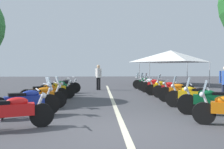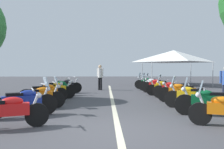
{
  "view_description": "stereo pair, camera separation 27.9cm",
  "coord_description": "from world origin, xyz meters",
  "views": [
    {
      "loc": [
        -5.61,
        0.58,
        1.5
      ],
      "look_at": [
        6.06,
        0.0,
        1.21
      ],
      "focal_mm": 37.91,
      "sensor_mm": 36.0,
      "label": 1
    },
    {
      "loc": [
        -5.61,
        0.31,
        1.5
      ],
      "look_at": [
        6.06,
        0.0,
        1.21
      ],
      "focal_mm": 37.91,
      "sensor_mm": 36.0,
      "label": 2
    }
  ],
  "objects": [
    {
      "name": "ground_plane",
      "position": [
        0.0,
        0.0,
        0.0
      ],
      "size": [
        80.0,
        80.0,
        0.0
      ],
      "primitive_type": "plane",
      "color": "#424247"
    },
    {
      "name": "lane_centre_stripe",
      "position": [
        5.29,
        0.0,
        0.0
      ],
      "size": [
        19.72,
        0.16,
        0.01
      ],
      "primitive_type": "cube",
      "color": "beige",
      "rests_on": "ground_plane"
    },
    {
      "name": "motorcycle_left_row_0",
      "position": [
        0.27,
        2.79,
        0.45
      ],
      "size": [
        0.97,
        2.05,
        0.98
      ],
      "rotation": [
        0.0,
        0.0,
        -1.21
      ],
      "color": "black",
      "rests_on": "ground_plane"
    },
    {
      "name": "motorcycle_left_row_1",
      "position": [
        1.77,
        2.88,
        0.48
      ],
      "size": [
        1.18,
        2.01,
        1.23
      ],
      "rotation": [
        0.0,
        0.0,
        -1.08
      ],
      "color": "black",
      "rests_on": "ground_plane"
    },
    {
      "name": "motorcycle_left_row_2",
      "position": [
        3.21,
        2.79,
        0.46
      ],
      "size": [
        0.92,
        1.91,
        1.21
      ],
      "rotation": [
        0.0,
        0.0,
        -1.21
      ],
      "color": "black",
      "rests_on": "ground_plane"
    },
    {
      "name": "motorcycle_left_row_3",
      "position": [
        4.56,
        2.94,
        0.46
      ],
      "size": [
        1.2,
        1.89,
        1.01
      ],
      "rotation": [
        0.0,
        0.0,
        -1.03
      ],
      "color": "black",
      "rests_on": "ground_plane"
    },
    {
      "name": "motorcycle_left_row_4",
      "position": [
        6.04,
        2.84,
        0.45
      ],
      "size": [
        1.07,
        2.01,
        0.99
      ],
      "rotation": [
        0.0,
        0.0,
        -1.15
      ],
      "color": "black",
      "rests_on": "ground_plane"
    },
    {
      "name": "motorcycle_left_row_5",
      "position": [
        7.42,
        2.92,
        0.45
      ],
      "size": [
        0.89,
        2.02,
        0.99
      ],
      "rotation": [
        0.0,
        0.0,
        -1.25
      ],
      "color": "black",
      "rests_on": "ground_plane"
    },
    {
      "name": "motorcycle_left_row_6",
      "position": [
        8.79,
        2.8,
        0.46
      ],
      "size": [
        0.89,
        2.05,
        1.01
      ],
      "rotation": [
        0.0,
        0.0,
        -1.26
      ],
      "color": "black",
      "rests_on": "ground_plane"
    },
    {
      "name": "motorcycle_right_row_1",
      "position": [
        1.72,
        -2.95,
        0.48
      ],
      "size": [
        0.94,
        2.12,
        1.22
      ],
      "rotation": [
        0.0,
        0.0,
        1.26
      ],
      "color": "black",
      "rests_on": "ground_plane"
    },
    {
      "name": "motorcycle_right_row_2",
      "position": [
        3.13,
        -2.88,
        0.47
      ],
      "size": [
        1.04,
        1.91,
        1.22
      ],
      "rotation": [
        0.0,
        0.0,
        1.13
      ],
      "color": "black",
      "rests_on": "ground_plane"
    },
    {
      "name": "motorcycle_right_row_3",
      "position": [
        4.64,
        -3.03,
        0.47
      ],
      "size": [
        1.02,
        2.07,
        1.02
      ],
      "rotation": [
        0.0,
        0.0,
        1.18
      ],
      "color": "black",
      "rests_on": "ground_plane"
    },
    {
      "name": "motorcycle_right_row_4",
      "position": [
        6.11,
        -3.04,
        0.47
      ],
      "size": [
        1.04,
        1.94,
        1.22
      ],
      "rotation": [
        0.0,
        0.0,
        1.14
      ],
      "color": "black",
      "rests_on": "ground_plane"
    },
    {
      "name": "motorcycle_right_row_5",
      "position": [
        7.34,
        -2.9,
        0.45
      ],
      "size": [
        0.89,
        1.93,
        0.99
      ],
      "rotation": [
        0.0,
        0.0,
        1.26
      ],
      "color": "black",
      "rests_on": "ground_plane"
    },
    {
      "name": "motorcycle_right_row_6",
      "position": [
        8.88,
        -2.92,
        0.48
      ],
      "size": [
        1.06,
        2.04,
        1.23
      ],
      "rotation": [
        0.0,
        0.0,
        1.15
      ],
      "color": "black",
      "rests_on": "ground_plane"
    },
    {
      "name": "motorcycle_right_row_7",
      "position": [
        10.17,
        -2.88,
        0.47
      ],
      "size": [
        1.08,
        1.97,
        1.22
      ],
      "rotation": [
        0.0,
        0.0,
        1.12
      ],
      "color": "black",
      "rests_on": "ground_plane"
    },
    {
      "name": "motorcycle_right_row_8",
      "position": [
        11.59,
        -2.82,
        0.48
      ],
      "size": [
        1.0,
        2.01,
        1.23
      ],
      "rotation": [
        0.0,
        0.0,
        1.18
      ],
      "color": "black",
      "rests_on": "ground_plane"
    },
    {
      "name": "bystander_1",
      "position": [
        10.99,
        0.71,
        1.04
      ],
      "size": [
        0.35,
        0.44,
        1.77
      ],
      "rotation": [
        0.0,
        0.0,
        5.65
      ],
      "color": "black",
      "rests_on": "ground_plane"
    },
    {
      "name": "event_tent",
      "position": [
        16.03,
        -5.96,
        2.65
      ],
      "size": [
        5.59,
        5.59,
        3.2
      ],
      "color": "white",
      "rests_on": "ground_plane"
    }
  ]
}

